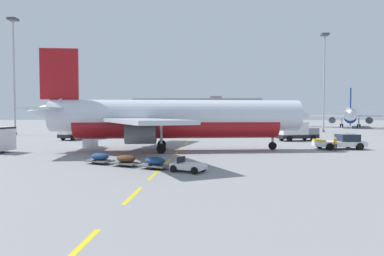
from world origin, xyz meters
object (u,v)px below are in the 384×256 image
catering_truck (296,131)px  fuel_service_truck (79,130)px  airliner_mid_left (350,115)px  uld_cargo_container (90,141)px  pushback_tug (341,142)px  apron_light_mast_far (324,71)px  airliner_foreground (173,118)px  baggage_train (140,161)px  ground_crew_worker (335,143)px  apron_light_mast_near (14,63)px

catering_truck → fuel_service_truck: (-37.68, 0.35, 0.00)m
airliner_mid_left → uld_cargo_container: size_ratio=20.98×
pushback_tug → apron_light_mast_far: apron_light_mast_far is taller
uld_cargo_container → apron_light_mast_far: (43.91, 40.70, 14.38)m
catering_truck → fuel_service_truck: size_ratio=1.00×
airliner_foreground → fuel_service_truck: (-18.95, 17.00, -2.30)m
fuel_service_truck → baggage_train: 35.01m
catering_truck → ground_crew_worker: catering_truck is taller
airliner_mid_left → catering_truck: 70.19m
airliner_mid_left → apron_light_mast_far: (-19.73, -33.86, 11.15)m
pushback_tug → uld_cargo_container: bearing=178.7°
fuel_service_truck → ground_crew_worker: size_ratio=4.34×
pushback_tug → baggage_train: 27.60m
pushback_tug → apron_light_mast_near: bearing=157.0°
catering_truck → ground_crew_worker: bearing=-86.7°
pushback_tug → ground_crew_worker: bearing=-122.7°
catering_truck → apron_light_mast_near: (-56.40, 11.52, 13.79)m
apron_light_mast_far → airliner_foreground: bearing=-125.6°
apron_light_mast_near → pushback_tug: bearing=-23.0°
airliner_foreground → apron_light_mast_near: apron_light_mast_near is taller
airliner_foreground → baggage_train: (-1.07, -13.08, -3.42)m
airliner_mid_left → fuel_service_truck: (-70.70, -61.54, -2.38)m
ground_crew_worker → airliner_mid_left: bearing=67.5°
airliner_foreground → fuel_service_truck: size_ratio=4.72×
airliner_foreground → apron_light_mast_far: (32.01, 44.68, 11.23)m
catering_truck → uld_cargo_container: (-30.63, -12.66, -0.85)m
airliner_foreground → pushback_tug: airliner_foreground is taller
ground_crew_worker → apron_light_mast_near: size_ratio=0.07×
fuel_service_truck → apron_light_mast_near: 25.80m
baggage_train → uld_cargo_container: 20.22m
ground_crew_worker → uld_cargo_container: size_ratio=1.03×
airliner_foreground → catering_truck: (18.73, 16.64, -2.30)m
airliner_foreground → apron_light_mast_far: size_ratio=1.43×
airliner_mid_left → apron_light_mast_near: bearing=-150.6°
pushback_tug → apron_light_mast_near: 65.54m
airliner_mid_left → apron_light_mast_far: 40.74m
airliner_foreground → catering_truck: bearing=41.6°
airliner_mid_left → fuel_service_truck: bearing=-139.0°
baggage_train → apron_light_mast_far: (33.09, 57.77, 14.65)m
airliner_mid_left → uld_cargo_container: airliner_mid_left is taller
baggage_train → ground_crew_worker: ground_crew_worker is taller
airliner_foreground → catering_truck: 25.16m
fuel_service_truck → uld_cargo_container: size_ratio=4.48×
airliner_mid_left → ground_crew_worker: 84.12m
airliner_mid_left → catering_truck: bearing=-118.1°
catering_truck → fuel_service_truck: same height
fuel_service_truck → ground_crew_worker: bearing=-22.7°
airliner_mid_left → uld_cargo_container: bearing=-130.5°
fuel_service_truck → uld_cargo_container: bearing=-61.6°
airliner_foreground → catering_truck: airliner_foreground is taller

